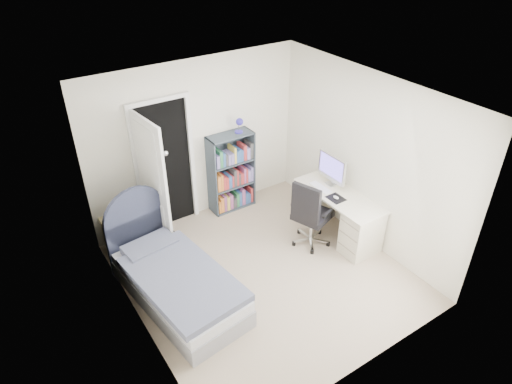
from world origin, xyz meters
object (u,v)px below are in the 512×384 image
bookcase (232,175)px  desk (337,212)px  floor_lamp (168,203)px  office_chair (310,212)px  bed (175,280)px  nightstand (117,227)px

bookcase → desk: bookcase is taller
floor_lamp → bookcase: size_ratio=0.94×
desk → office_chair: (-0.54, 0.01, 0.20)m
bookcase → office_chair: (0.38, -1.49, -0.00)m
bookcase → desk: size_ratio=1.07×
floor_lamp → desk: (2.11, -1.31, -0.21)m
bed → nightstand: 1.36m
desk → office_chair: desk is taller
bookcase → bed: bearing=-140.5°
desk → nightstand: bearing=153.0°
desk → bookcase: bearing=121.6°
floor_lamp → bookcase: bearing=8.9°
bed → nightstand: (-0.27, 1.33, 0.11)m
bookcase → office_chair: size_ratio=1.44×
bookcase → office_chair: 1.54m
floor_lamp → desk: 2.49m
nightstand → bed: bearing=-78.5°
floor_lamp → office_chair: size_ratio=1.35×
bed → bookcase: (1.66, 1.37, 0.32)m
nightstand → bookcase: bearing=1.2°
nightstand → bookcase: (1.93, 0.04, 0.21)m
office_chair → floor_lamp: bearing=140.5°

